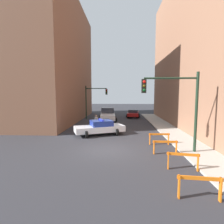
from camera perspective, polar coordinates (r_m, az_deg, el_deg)
name	(u,v)px	position (r m, az deg, el deg)	size (l,w,h in m)	color
ground_plane	(106,150)	(12.53, -1.92, -12.29)	(120.00, 120.00, 0.00)	#2D2D33
sidewalk_right	(196,151)	(13.51, 25.87, -11.26)	(2.40, 44.00, 0.12)	#B2ADA3
building_corner_left	(33,62)	(29.34, -24.33, 14.56)	(14.00, 20.00, 17.25)	brown
traffic_light_near	(178,100)	(12.09, 20.85, 3.72)	(3.64, 0.35, 5.20)	black
traffic_light_far	(93,98)	(27.36, -6.22, 4.71)	(3.44, 0.35, 5.20)	black
police_car	(100,127)	(16.92, -3.97, -5.01)	(5.05, 3.51, 1.52)	white
white_truck	(108,115)	(25.74, -1.46, -0.88)	(2.92, 5.54, 1.90)	silver
parked_car_near	(133,113)	(30.08, 6.89, -0.40)	(2.53, 4.45, 1.31)	maroon
pedestrian_crossing	(96,122)	(19.08, -5.21, -3.38)	(0.37, 0.37, 1.66)	black
barrier_front	(200,184)	(7.63, 26.70, -20.23)	(1.60, 0.29, 0.90)	orange
barrier_mid	(183,158)	(9.94, 22.16, -13.87)	(1.59, 0.38, 0.90)	orange
barrier_back	(165,145)	(12.03, 16.97, -10.25)	(1.60, 0.18, 0.90)	orange
barrier_corner	(159,137)	(14.08, 15.16, -7.86)	(1.60, 0.24, 0.90)	orange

